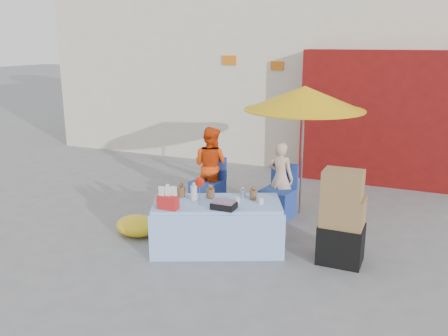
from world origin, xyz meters
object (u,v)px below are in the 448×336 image
at_px(chair_right, 278,201).
at_px(vendor_orange, 211,166).
at_px(vendor_beige, 281,178).
at_px(box_stack, 342,221).
at_px(umbrella, 304,99).
at_px(market_table, 217,225).
at_px(chair_left, 208,192).

height_order(chair_right, vendor_orange, vendor_orange).
relative_size(vendor_beige, box_stack, 0.99).
bearing_deg(vendor_orange, umbrella, -162.93).
xyz_separation_m(vendor_orange, umbrella, (1.55, 0.15, 1.21)).
bearing_deg(vendor_orange, box_stack, 161.60).
relative_size(market_table, umbrella, 0.92).
relative_size(market_table, chair_left, 2.27).
bearing_deg(umbrella, box_stack, -59.57).
xyz_separation_m(chair_right, vendor_orange, (-1.25, 0.13, 0.43)).
relative_size(chair_left, umbrella, 0.41).
distance_m(vendor_beige, umbrella, 1.33).
relative_size(chair_right, box_stack, 0.69).
xyz_separation_m(vendor_orange, vendor_beige, (1.25, 0.00, -0.08)).
distance_m(market_table, vendor_beige, 1.73).
bearing_deg(vendor_orange, market_table, 128.44).
distance_m(market_table, vendor_orange, 1.90).
relative_size(market_table, box_stack, 1.57).
distance_m(chair_left, vendor_beige, 1.30).
relative_size(chair_left, chair_right, 1.00).
xyz_separation_m(vendor_beige, umbrella, (0.30, 0.15, 1.29)).
xyz_separation_m(market_table, chair_right, (0.41, 1.53, -0.09)).
bearing_deg(vendor_orange, chair_left, 102.88).
bearing_deg(market_table, chair_left, 94.89).
bearing_deg(chair_left, market_table, -49.66).
bearing_deg(umbrella, vendor_beige, -153.43).
distance_m(chair_left, umbrella, 2.27).
bearing_deg(vendor_beige, chair_left, 17.70).
bearing_deg(vendor_beige, box_stack, 142.22).
relative_size(chair_left, vendor_beige, 0.70).
distance_m(market_table, umbrella, 2.49).
bearing_deg(chair_right, box_stack, -35.03).
xyz_separation_m(chair_left, chair_right, (1.25, 0.00, 0.00)).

